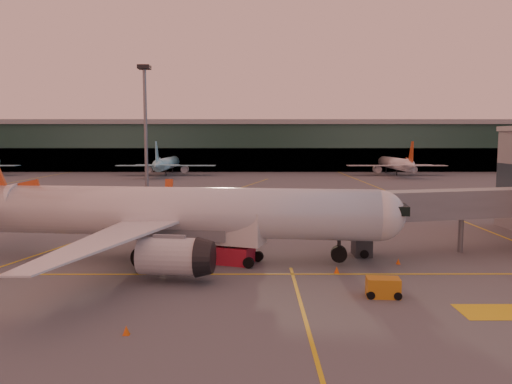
{
  "coord_description": "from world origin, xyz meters",
  "views": [
    {
      "loc": [
        1.9,
        -34.83,
        11.0
      ],
      "look_at": [
        2.05,
        21.67,
        5.0
      ],
      "focal_mm": 35.0,
      "sensor_mm": 36.0,
      "label": 1
    }
  ],
  "objects": [
    {
      "name": "cone_wing_left",
      "position": [
        -7.09,
        25.8,
        0.28
      ],
      "size": [
        0.45,
        0.45,
        0.58
      ],
      "color": "#E7580C",
      "rests_on": "ground"
    },
    {
      "name": "cone_nose",
      "position": [
        14.6,
        8.3,
        0.24
      ],
      "size": [
        0.39,
        0.39,
        0.5
      ],
      "color": "#E7580C",
      "rests_on": "ground"
    },
    {
      "name": "jet_bridge",
      "position": [
        23.52,
        13.51,
        4.44
      ],
      "size": [
        27.69,
        9.53,
        6.27
      ],
      "color": "slate",
      "rests_on": "ground"
    },
    {
      "name": "catering_truck",
      "position": [
        -0.22,
        8.8,
        2.68
      ],
      "size": [
        6.59,
        4.49,
        4.71
      ],
      "rotation": [
        0.0,
        0.0,
        -0.34
      ],
      "color": "#AA182C",
      "rests_on": "ground"
    },
    {
      "name": "terminal",
      "position": [
        0.0,
        141.79,
        8.76
      ],
      "size": [
        400.0,
        20.0,
        17.6
      ],
      "color": "#19382D",
      "rests_on": "ground"
    },
    {
      "name": "cone_wing_right",
      "position": [
        -5.35,
        -7.67,
        0.26
      ],
      "size": [
        0.42,
        0.42,
        0.54
      ],
      "color": "#E7580C",
      "rests_on": "ground"
    },
    {
      "name": "cone_fwd",
      "position": [
        8.67,
        5.34,
        0.27
      ],
      "size": [
        0.44,
        0.44,
        0.56
      ],
      "color": "#E7580C",
      "rests_on": "ground"
    },
    {
      "name": "main_airplane",
      "position": [
        -6.12,
        9.9,
        4.24
      ],
      "size": [
        43.2,
        39.07,
        13.04
      ],
      "rotation": [
        0.0,
        0.0,
        -0.12
      ],
      "color": "silver",
      "rests_on": "ground"
    },
    {
      "name": "distant_aircraft_row",
      "position": [
        -53.75,
        118.0,
        0.0
      ],
      "size": [
        225.0,
        34.0,
        13.0
      ],
      "color": "#8BD6E8",
      "rests_on": "ground"
    },
    {
      "name": "taxi_markings",
      "position": [
        -7.32,
        44.49,
        0.01
      ],
      "size": [
        100.12,
        173.0,
        0.01
      ],
      "color": "yellow",
      "rests_on": "ground"
    },
    {
      "name": "mast_west_near",
      "position": [
        -20.0,
        66.0,
        14.86
      ],
      "size": [
        2.4,
        2.4,
        25.6
      ],
      "color": "slate",
      "rests_on": "ground"
    },
    {
      "name": "gpu_cart",
      "position": [
        10.88,
        -0.95,
        0.67
      ],
      "size": [
        2.46,
        1.61,
        1.37
      ],
      "rotation": [
        0.0,
        0.0,
        -0.09
      ],
      "color": "#BE7917",
      "rests_on": "ground"
    },
    {
      "name": "ground",
      "position": [
        0.0,
        0.0,
        0.0
      ],
      "size": [
        600.0,
        600.0,
        0.0
      ],
      "primitive_type": "plane",
      "color": "#4C4F54",
      "rests_on": "ground"
    }
  ]
}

